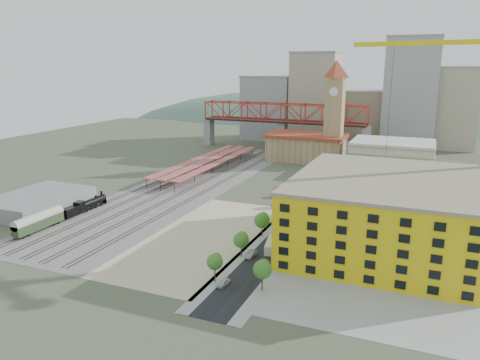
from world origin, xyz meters
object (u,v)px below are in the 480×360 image
at_px(clock_tower, 335,103).
at_px(site_trailer_b, 284,232).
at_px(construction_building, 384,212).
at_px(site_trailer_a, 271,245).
at_px(site_trailer_c, 294,220).
at_px(car_0, 223,283).
at_px(coach, 38,221).
at_px(site_trailer_d, 303,211).
at_px(locomotive, 86,205).

bearing_deg(clock_tower, site_trailer_b, -85.54).
xyz_separation_m(construction_building, site_trailer_a, (-26.00, -13.02, -8.16)).
xyz_separation_m(site_trailer_c, car_0, (-3.00, -43.92, -0.71)).
height_order(coach, car_0, coach).
bearing_deg(site_trailer_d, clock_tower, 101.93).
bearing_deg(construction_building, coach, -164.67).
relative_size(construction_building, locomotive, 2.48).
bearing_deg(locomotive, coach, -90.00).
distance_m(construction_building, coach, 95.62).
bearing_deg(site_trailer_b, car_0, -84.92).
bearing_deg(coach, site_trailer_d, 33.21).
distance_m(clock_tower, locomotive, 123.15).
xyz_separation_m(construction_building, site_trailer_c, (-26.00, 7.79, -8.01)).
bearing_deg(site_trailer_b, clock_tower, 104.66).
bearing_deg(coach, site_trailer_c, 26.57).
relative_size(site_trailer_a, site_trailer_b, 0.93).
bearing_deg(site_trailer_c, site_trailer_b, -109.78).
height_order(construction_building, locomotive, construction_building).
bearing_deg(site_trailer_b, locomotive, -167.47).
relative_size(locomotive, coach, 1.20).
xyz_separation_m(coach, site_trailer_a, (66.00, 12.20, -1.59)).
relative_size(site_trailer_d, car_0, 2.38).
xyz_separation_m(construction_building, locomotive, (-92.00, -5.29, -7.51)).
distance_m(site_trailer_b, site_trailer_c, 10.40).
xyz_separation_m(clock_tower, site_trailer_c, (8.00, -92.20, -27.30)).
relative_size(clock_tower, site_trailer_a, 5.70).
bearing_deg(site_trailer_b, construction_building, 15.92).
height_order(construction_building, site_trailer_b, construction_building).
distance_m(site_trailer_c, car_0, 44.03).
height_order(site_trailer_a, car_0, site_trailer_a).
bearing_deg(site_trailer_a, locomotive, 162.44).
relative_size(coach, site_trailer_a, 1.86).
relative_size(site_trailer_a, site_trailer_d, 0.96).
height_order(construction_building, site_trailer_a, construction_building).
bearing_deg(site_trailer_d, locomotive, -154.21).
height_order(locomotive, site_trailer_d, locomotive).
bearing_deg(site_trailer_c, locomotive, 171.43).
bearing_deg(clock_tower, construction_building, -71.22).
bearing_deg(construction_building, site_trailer_a, -153.40).
distance_m(construction_building, site_trailer_c, 28.30).
xyz_separation_m(clock_tower, site_trailer_a, (8.00, -113.01, -27.45)).
distance_m(construction_building, site_trailer_b, 27.35).
bearing_deg(coach, locomotive, 90.00).
bearing_deg(clock_tower, site_trailer_a, -85.95).
height_order(clock_tower, construction_building, clock_tower).
distance_m(locomotive, site_trailer_b, 66.06).
relative_size(site_trailer_b, car_0, 2.45).
bearing_deg(site_trailer_d, coach, -140.43).
bearing_deg(site_trailer_b, coach, -150.89).
bearing_deg(coach, car_0, -9.83).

